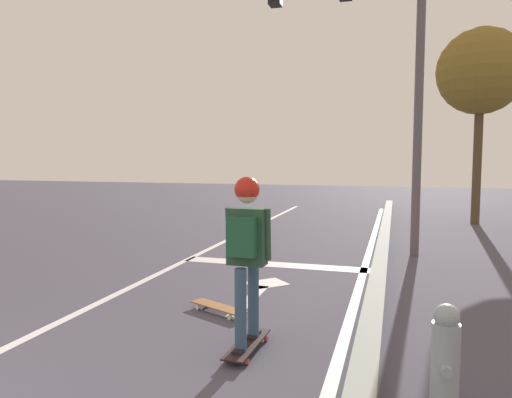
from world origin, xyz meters
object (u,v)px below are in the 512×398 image
object	(u,v)px
skater	(246,240)
fire_hydrant	(445,360)
roadside_tree	(481,72)
skateboard	(247,344)
spare_skateboard	(219,307)
traffic_signal_mast	(364,37)

from	to	relation	value
skater	fire_hydrant	bearing A→B (deg)	-20.86
roadside_tree	skateboard	bearing A→B (deg)	-108.95
spare_skateboard	fire_hydrant	world-z (taller)	fire_hydrant
skater	fire_hydrant	size ratio (longest dim) A/B	1.95
skater	skateboard	bearing A→B (deg)	87.97
roadside_tree	traffic_signal_mast	bearing A→B (deg)	-119.27
fire_hydrant	roadside_tree	distance (m)	11.55
roadside_tree	spare_skateboard	bearing A→B (deg)	-114.36
skateboard	fire_hydrant	bearing A→B (deg)	-21.39
skater	fire_hydrant	xyz separation A→B (m)	(1.69, -0.65, -0.67)
fire_hydrant	roadside_tree	bearing A→B (deg)	80.62
traffic_signal_mast	roadside_tree	bearing A→B (deg)	60.73
spare_skateboard	roadside_tree	distance (m)	10.83
traffic_signal_mast	roadside_tree	size ratio (longest dim) A/B	1.10
skateboard	fire_hydrant	distance (m)	1.85
spare_skateboard	fire_hydrant	xyz separation A→B (m)	(2.36, -1.64, 0.34)
skateboard	spare_skateboard	world-z (taller)	spare_skateboard
skateboard	spare_skateboard	distance (m)	1.18
skateboard	fire_hydrant	size ratio (longest dim) A/B	1.04
traffic_signal_mast	roadside_tree	world-z (taller)	traffic_signal_mast
spare_skateboard	roadside_tree	size ratio (longest dim) A/B	0.15
spare_skateboard	fire_hydrant	size ratio (longest dim) A/B	0.99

